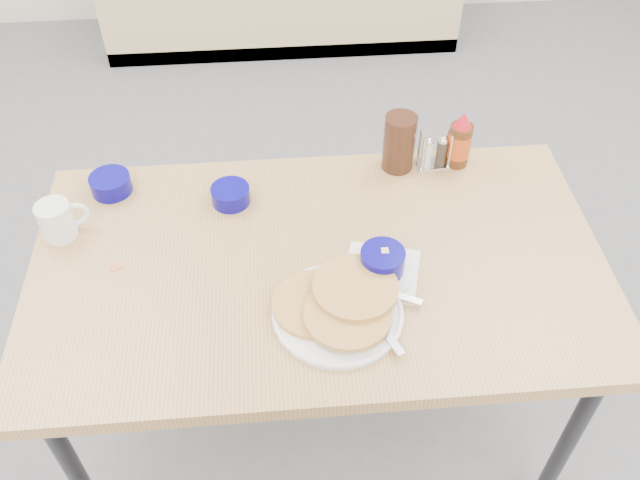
{
  "coord_description": "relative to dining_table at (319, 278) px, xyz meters",
  "views": [
    {
      "loc": [
        -0.09,
        -0.86,
        1.98
      ],
      "look_at": [
        0.0,
        0.26,
        0.82
      ],
      "focal_mm": 38.0,
      "sensor_mm": 36.0,
      "label": 1
    }
  ],
  "objects": [
    {
      "name": "creamer_bowl",
      "position": [
        -0.53,
        0.3,
        0.09
      ],
      "size": [
        0.11,
        0.11,
        0.05
      ],
      "rotation": [
        0.0,
        0.0,
        0.38
      ],
      "color": "#090571",
      "rests_on": "dining_table"
    },
    {
      "name": "grits_setting",
      "position": [
        0.15,
        -0.05,
        0.09
      ],
      "size": [
        0.21,
        0.23,
        0.07
      ],
      "rotation": [
        0.0,
        0.0,
        -0.27
      ],
      "color": "white",
      "rests_on": "dining_table"
    },
    {
      "name": "amber_tumbler",
      "position": [
        0.25,
        0.34,
        0.14
      ],
      "size": [
        0.11,
        0.11,
        0.16
      ],
      "primitive_type": "cylinder",
      "rotation": [
        0.0,
        0.0,
        -0.25
      ],
      "color": "#331A10",
      "rests_on": "dining_table"
    },
    {
      "name": "sugar_wrapper",
      "position": [
        -0.49,
        0.02,
        0.06
      ],
      "size": [
        0.04,
        0.03,
        0.0
      ],
      "primitive_type": "cube",
      "rotation": [
        0.0,
        0.0,
        0.31
      ],
      "color": "#CF6645",
      "rests_on": "dining_table"
    },
    {
      "name": "syrup_bottle",
      "position": [
        0.42,
        0.34,
        0.14
      ],
      "size": [
        0.06,
        0.06,
        0.17
      ],
      "rotation": [
        0.0,
        0.0,
        0.18
      ],
      "color": "#47230F",
      "rests_on": "dining_table"
    },
    {
      "name": "butter_bowl",
      "position": [
        -0.21,
        0.23,
        0.08
      ],
      "size": [
        0.1,
        0.1,
        0.05
      ],
      "rotation": [
        0.0,
        0.0,
        0.27
      ],
      "color": "#090571",
      "rests_on": "dining_table"
    },
    {
      "name": "condiment_caddy",
      "position": [
        0.35,
        0.34,
        0.1
      ],
      "size": [
        0.09,
        0.06,
        0.11
      ],
      "rotation": [
        0.0,
        0.0,
        0.06
      ],
      "color": "silver",
      "rests_on": "dining_table"
    },
    {
      "name": "pancake_plate",
      "position": [
        0.03,
        -0.16,
        0.08
      ],
      "size": [
        0.3,
        0.3,
        0.05
      ],
      "rotation": [
        0.0,
        0.0,
        0.1
      ],
      "color": "white",
      "rests_on": "dining_table"
    },
    {
      "name": "coffee_mug",
      "position": [
        -0.64,
        0.15,
        0.11
      ],
      "size": [
        0.12,
        0.09,
        0.1
      ],
      "rotation": [
        0.0,
        0.0,
        0.37
      ],
      "color": "white",
      "rests_on": "dining_table"
    },
    {
      "name": "dining_table",
      "position": [
        0.0,
        0.0,
        0.0
      ],
      "size": [
        1.4,
        0.8,
        0.76
      ],
      "color": "tan",
      "rests_on": "ground"
    }
  ]
}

